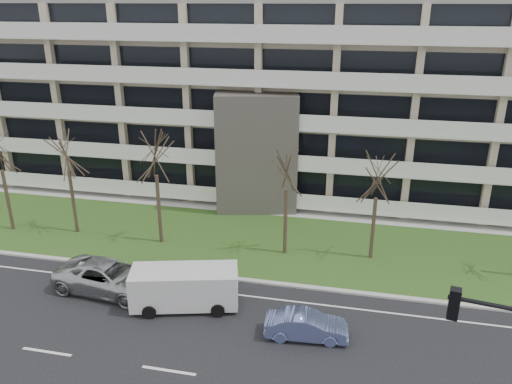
# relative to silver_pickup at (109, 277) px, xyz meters

# --- Properties ---
(ground) EXTENTS (160.00, 160.00, 0.00)m
(ground) POSITION_rel_silver_pickup_xyz_m (5.60, -5.46, -0.86)
(ground) COLOR black
(ground) RESTS_ON ground
(grass_verge) EXTENTS (90.00, 10.00, 0.06)m
(grass_verge) POSITION_rel_silver_pickup_xyz_m (5.60, 7.54, -0.83)
(grass_verge) COLOR #234918
(grass_verge) RESTS_ON ground
(curb) EXTENTS (90.00, 0.35, 0.12)m
(curb) POSITION_rel_silver_pickup_xyz_m (5.60, 2.54, -0.80)
(curb) COLOR #B2B2AD
(curb) RESTS_ON ground
(sidewalk) EXTENTS (90.00, 2.00, 0.08)m
(sidewalk) POSITION_rel_silver_pickup_xyz_m (5.60, 13.04, -0.82)
(sidewalk) COLOR #B2B2AD
(sidewalk) RESTS_ON ground
(lane_edge_line) EXTENTS (90.00, 0.12, 0.01)m
(lane_edge_line) POSITION_rel_silver_pickup_xyz_m (5.60, 1.04, -0.85)
(lane_edge_line) COLOR white
(lane_edge_line) RESTS_ON ground
(apartment_building) EXTENTS (60.50, 15.10, 18.75)m
(apartment_building) POSITION_rel_silver_pickup_xyz_m (5.59, 19.86, 6.76)
(apartment_building) COLOR #C4B598
(apartment_building) RESTS_ON ground
(silver_pickup) EXTENTS (6.42, 3.44, 1.71)m
(silver_pickup) POSITION_rel_silver_pickup_xyz_m (0.00, 0.00, 0.00)
(silver_pickup) COLOR #ADAFB4
(silver_pickup) RESTS_ON ground
(blue_sedan) EXTENTS (4.10, 1.73, 1.32)m
(blue_sedan) POSITION_rel_silver_pickup_xyz_m (11.22, -1.84, -0.20)
(blue_sedan) COLOR #6D7CBD
(blue_sedan) RESTS_ON ground
(white_van) EXTENTS (5.90, 3.37, 2.16)m
(white_van) POSITION_rel_silver_pickup_xyz_m (4.71, -0.54, 0.44)
(white_van) COLOR silver
(white_van) RESTS_ON ground
(tree_2) EXTENTS (4.08, 4.08, 8.15)m
(tree_2) POSITION_rel_silver_pickup_xyz_m (-5.85, 6.41, 5.48)
(tree_2) COLOR #382B21
(tree_2) RESTS_ON ground
(tree_3) EXTENTS (4.27, 4.27, 8.54)m
(tree_3) POSITION_rel_silver_pickup_xyz_m (0.52, 6.17, 5.79)
(tree_3) COLOR #382B21
(tree_3) RESTS_ON ground
(tree_4) EXTENTS (3.93, 3.93, 7.86)m
(tree_4) POSITION_rel_silver_pickup_xyz_m (8.87, 6.38, 5.26)
(tree_4) COLOR #382B21
(tree_4) RESTS_ON ground
(tree_5) EXTENTS (3.65, 3.65, 7.31)m
(tree_5) POSITION_rel_silver_pickup_xyz_m (14.27, 6.88, 4.82)
(tree_5) COLOR #382B21
(tree_5) RESTS_ON ground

